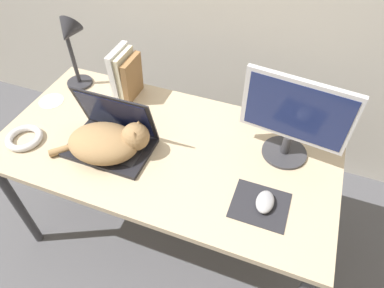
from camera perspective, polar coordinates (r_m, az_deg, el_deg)
The scene contains 10 objects.
desk at distance 1.54m, azimuth -4.32°, elevation -2.00°, with size 1.47×0.75×0.71m.
laptop at distance 1.50m, azimuth -13.23°, elevation 1.10°, with size 0.36×0.24×0.25m.
cat at distance 1.45m, azimuth -13.77°, elevation 0.32°, with size 0.40×0.27×0.15m.
external_monitor at distance 1.37m, azimuth 16.65°, elevation 4.18°, with size 0.42×0.19×0.38m.
mousepad at distance 1.32m, azimuth 11.25°, elevation -9.95°, with size 0.21×0.18×0.00m.
computer_mouse at distance 1.31m, azimuth 12.07°, elevation -9.41°, with size 0.07×0.10×0.03m.
book_row at distance 1.71m, azimuth -10.91°, elevation 11.18°, with size 0.10×0.17×0.25m.
desk_lamp at distance 1.75m, azimuth -19.62°, elevation 15.52°, with size 0.17×0.17×0.39m.
cable_coil at distance 1.67m, azimuth -26.17°, elevation 0.90°, with size 0.16×0.16×0.03m.
cd_disc at distance 1.85m, azimuth -22.39°, elevation 6.64°, with size 0.12×0.12×0.00m.
Camera 1 is at (0.47, -0.54, 1.79)m, focal length 32.00 mm.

